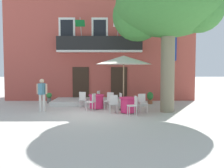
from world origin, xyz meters
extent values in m
plane|color=beige|center=(0.00, 0.00, 0.00)|extent=(120.00, 120.00, 0.00)
cube|color=#B24C42|center=(0.25, 7.00, 3.75)|extent=(13.00, 4.00, 7.50)
cube|color=#332319|center=(-1.05, 4.97, 1.15)|extent=(1.10, 0.08, 2.30)
cube|color=#332319|center=(1.55, 4.97, 1.15)|extent=(1.10, 0.08, 2.30)
cube|color=silver|center=(-1.95, 4.96, 4.65)|extent=(1.10, 0.08, 1.90)
cube|color=black|center=(-1.95, 4.93, 4.65)|extent=(0.84, 0.04, 1.60)
cube|color=silver|center=(0.25, 4.96, 4.65)|extent=(1.10, 0.08, 1.90)
cube|color=black|center=(0.25, 4.93, 4.65)|extent=(0.84, 0.04, 1.60)
cube|color=silver|center=(2.45, 4.96, 4.65)|extent=(1.10, 0.08, 1.90)
cube|color=black|center=(2.45, 4.93, 4.65)|extent=(0.84, 0.04, 1.60)
cube|color=silver|center=(0.25, 4.67, 3.34)|extent=(5.60, 0.65, 0.12)
cube|color=black|center=(0.25, 4.38, 3.85)|extent=(5.60, 0.06, 0.90)
cylinder|color=#B2B2B7|center=(-0.95, 4.50, 4.75)|extent=(0.04, 0.95, 1.33)
cube|color=#146B2D|center=(-0.95, 4.05, 5.05)|extent=(0.60, 0.29, 0.38)
cylinder|color=#B2B2B7|center=(1.45, 4.50, 4.75)|extent=(0.04, 0.95, 1.33)
cube|color=white|center=(1.45, 4.05, 5.05)|extent=(0.60, 0.29, 0.38)
cylinder|color=#995638|center=(-2.05, 4.70, 3.54)|extent=(0.30, 0.30, 0.28)
ellipsoid|color=#38843D|center=(-2.05, 4.70, 3.89)|extent=(0.39, 0.39, 0.41)
cylinder|color=#995638|center=(-0.51, 4.70, 3.55)|extent=(0.32, 0.32, 0.30)
ellipsoid|color=#4C8E38|center=(-0.51, 4.70, 3.87)|extent=(0.42, 0.42, 0.35)
cylinder|color=#47423D|center=(1.02, 4.70, 3.54)|extent=(0.27, 0.27, 0.29)
ellipsoid|color=#2D7533|center=(1.02, 4.70, 3.90)|extent=(0.35, 0.35, 0.43)
cylinder|color=slate|center=(2.55, 4.70, 3.51)|extent=(0.28, 0.28, 0.23)
ellipsoid|color=#4C8E38|center=(2.55, 4.70, 3.86)|extent=(0.37, 0.37, 0.47)
cube|color=navy|center=(5.13, 4.94, 4.12)|extent=(0.60, 0.06, 2.80)
cube|color=silver|center=(0.25, 3.76, 0.12)|extent=(5.66, 2.49, 0.25)
cylinder|color=#7F755B|center=(3.83, 0.76, 1.93)|extent=(0.69, 0.69, 3.86)
ellipsoid|color=#3D7F38|center=(3.83, 0.76, 5.30)|extent=(5.23, 4.71, 3.14)
sphere|color=#3D7F38|center=(2.39, 1.42, 4.90)|extent=(2.62, 2.62, 2.62)
sphere|color=#3D7F38|center=(5.14, 0.24, 5.03)|extent=(2.36, 2.36, 2.36)
cylinder|color=#E52D66|center=(1.84, 0.48, 0.37)|extent=(0.74, 0.74, 0.68)
cylinder|color=#E52D66|center=(1.84, 0.48, 0.74)|extent=(0.86, 0.86, 0.04)
cylinder|color=#2D2823|center=(1.84, 0.48, 0.01)|extent=(0.44, 0.44, 0.03)
cylinder|color=silver|center=(1.80, 1.41, 0.23)|extent=(0.04, 0.04, 0.45)
cylinder|color=silver|center=(1.88, 1.08, 0.23)|extent=(0.04, 0.04, 0.45)
cylinder|color=silver|center=(1.47, 1.34, 0.23)|extent=(0.04, 0.04, 0.45)
cylinder|color=silver|center=(1.55, 1.01, 0.23)|extent=(0.04, 0.04, 0.45)
cube|color=silver|center=(1.67, 1.21, 0.47)|extent=(0.48, 0.48, 0.04)
cube|color=silver|center=(1.50, 1.17, 0.70)|extent=(0.12, 0.38, 0.42)
cylinder|color=silver|center=(0.91, 0.51, 0.23)|extent=(0.04, 0.04, 0.45)
cylinder|color=silver|center=(1.24, 0.56, 0.23)|extent=(0.04, 0.04, 0.45)
cylinder|color=silver|center=(0.96, 0.18, 0.23)|extent=(0.04, 0.04, 0.45)
cylinder|color=silver|center=(1.29, 0.23, 0.23)|extent=(0.04, 0.04, 0.45)
cube|color=silver|center=(1.10, 0.37, 0.47)|extent=(0.45, 0.45, 0.04)
cube|color=silver|center=(1.13, 0.19, 0.70)|extent=(0.38, 0.09, 0.42)
cylinder|color=silver|center=(1.82, -0.46, 0.23)|extent=(0.04, 0.04, 0.45)
cylinder|color=silver|center=(1.77, -0.12, 0.23)|extent=(0.04, 0.04, 0.45)
cylinder|color=silver|center=(2.16, -0.40, 0.23)|extent=(0.04, 0.04, 0.45)
cylinder|color=silver|center=(2.10, -0.07, 0.23)|extent=(0.04, 0.04, 0.45)
cube|color=silver|center=(1.96, -0.26, 0.47)|extent=(0.46, 0.46, 0.04)
cube|color=silver|center=(2.14, -0.23, 0.70)|extent=(0.10, 0.38, 0.42)
cylinder|color=silver|center=(2.78, 0.48, 0.23)|extent=(0.04, 0.04, 0.45)
cylinder|color=silver|center=(2.44, 0.42, 0.23)|extent=(0.04, 0.04, 0.45)
cylinder|color=silver|center=(2.71, 0.82, 0.23)|extent=(0.04, 0.04, 0.45)
cylinder|color=silver|center=(2.38, 0.75, 0.23)|extent=(0.04, 0.04, 0.45)
cube|color=silver|center=(2.58, 0.62, 0.47)|extent=(0.47, 0.47, 0.04)
cube|color=silver|center=(2.55, 0.79, 0.70)|extent=(0.38, 0.11, 0.42)
cylinder|color=#E52D66|center=(0.21, 1.72, 0.37)|extent=(0.74, 0.74, 0.68)
cylinder|color=#E52D66|center=(0.21, 1.72, 0.74)|extent=(0.86, 0.86, 0.04)
cylinder|color=#2D2823|center=(0.21, 1.72, 0.01)|extent=(0.44, 0.44, 0.03)
cylinder|color=silver|center=(0.96, 1.17, 0.23)|extent=(0.04, 0.04, 0.45)
cylinder|color=silver|center=(0.66, 1.32, 0.23)|extent=(0.04, 0.04, 0.45)
cylinder|color=silver|center=(1.11, 1.47, 0.23)|extent=(0.04, 0.04, 0.45)
cylinder|color=silver|center=(0.81, 1.62, 0.23)|extent=(0.04, 0.04, 0.45)
cube|color=silver|center=(0.89, 1.40, 0.47)|extent=(0.53, 0.53, 0.04)
cube|color=silver|center=(0.96, 1.56, 0.70)|extent=(0.36, 0.20, 0.42)
cylinder|color=silver|center=(0.67, 2.54, 0.23)|extent=(0.04, 0.04, 0.45)
cylinder|color=silver|center=(0.56, 2.22, 0.23)|extent=(0.04, 0.04, 0.45)
cylinder|color=silver|center=(0.35, 2.65, 0.23)|extent=(0.04, 0.04, 0.45)
cylinder|color=silver|center=(0.24, 2.33, 0.23)|extent=(0.04, 0.04, 0.45)
cube|color=silver|center=(0.46, 2.43, 0.47)|extent=(0.51, 0.51, 0.04)
cube|color=silver|center=(0.29, 2.49, 0.70)|extent=(0.16, 0.37, 0.42)
cylinder|color=silver|center=(-0.61, 2.17, 0.23)|extent=(0.04, 0.04, 0.45)
cylinder|color=silver|center=(-0.29, 2.06, 0.23)|extent=(0.04, 0.04, 0.45)
cylinder|color=silver|center=(-0.72, 1.85, 0.23)|extent=(0.04, 0.04, 0.45)
cylinder|color=silver|center=(-0.39, 1.74, 0.23)|extent=(0.04, 0.04, 0.45)
cube|color=silver|center=(-0.50, 1.96, 0.47)|extent=(0.50, 0.50, 0.04)
cube|color=silver|center=(-0.56, 1.78, 0.70)|extent=(0.37, 0.16, 0.42)
cylinder|color=silver|center=(-0.26, 0.92, 0.23)|extent=(0.04, 0.04, 0.45)
cylinder|color=silver|center=(-0.15, 1.24, 0.23)|extent=(0.04, 0.04, 0.45)
cylinder|color=silver|center=(0.06, 0.80, 0.23)|extent=(0.04, 0.04, 0.45)
cylinder|color=silver|center=(0.17, 1.12, 0.23)|extent=(0.04, 0.04, 0.45)
cube|color=silver|center=(-0.04, 1.02, 0.47)|extent=(0.51, 0.51, 0.04)
cube|color=silver|center=(0.12, 0.96, 0.70)|extent=(0.17, 0.37, 0.42)
cylinder|color=#997A56|center=(1.65, 1.20, 1.27)|extent=(0.06, 0.06, 2.55)
cylinder|color=#333333|center=(1.65, 1.20, 0.04)|extent=(0.44, 0.44, 0.08)
cone|color=silver|center=(1.65, 1.20, 2.62)|extent=(2.90, 2.90, 0.45)
cylinder|color=slate|center=(-2.93, 3.89, 0.16)|extent=(0.28, 0.28, 0.32)
ellipsoid|color=#38843D|center=(-2.93, 3.89, 0.49)|extent=(0.36, 0.36, 0.34)
cylinder|color=#995638|center=(3.44, 3.53, 0.12)|extent=(0.30, 0.30, 0.24)
ellipsoid|color=#2D7533|center=(3.44, 3.53, 0.49)|extent=(0.39, 0.39, 0.50)
cylinder|color=silver|center=(-2.57, 0.81, 0.44)|extent=(0.14, 0.14, 0.88)
cylinder|color=silver|center=(-2.39, 0.81, 0.44)|extent=(0.14, 0.14, 0.88)
cube|color=teal|center=(-2.48, 0.81, 1.16)|extent=(0.32, 0.39, 0.56)
sphere|color=beige|center=(-2.48, 0.81, 1.56)|extent=(0.22, 0.22, 0.22)
cylinder|color=beige|center=(-2.70, 0.81, 1.16)|extent=(0.09, 0.09, 0.52)
cylinder|color=beige|center=(-2.26, 0.81, 1.16)|extent=(0.09, 0.09, 0.52)
camera|label=1|loc=(0.97, -10.95, 2.11)|focal=37.64mm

